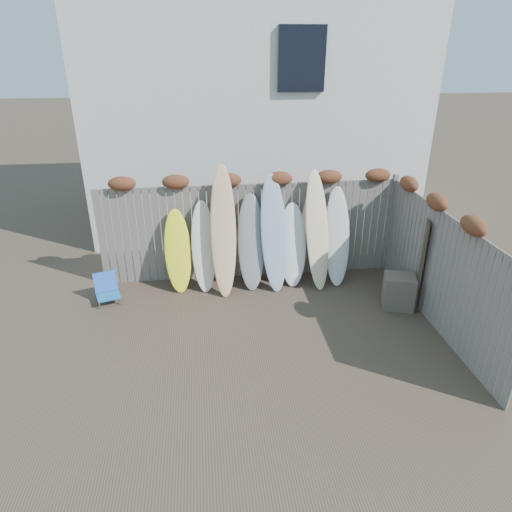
{
  "coord_description": "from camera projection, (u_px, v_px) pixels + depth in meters",
  "views": [
    {
      "loc": [
        -0.91,
        -6.22,
        4.47
      ],
      "look_at": [
        0.0,
        1.2,
        1.0
      ],
      "focal_mm": 32.0,
      "sensor_mm": 36.0,
      "label": 1
    }
  ],
  "objects": [
    {
      "name": "right_fence",
      "position": [
        439.0,
        263.0,
        7.66
      ],
      "size": [
        0.28,
        4.4,
        2.24
      ],
      "color": "slate",
      "rests_on": "ground"
    },
    {
      "name": "surfboard_0",
      "position": [
        178.0,
        251.0,
        8.92
      ],
      "size": [
        0.54,
        0.61,
        1.6
      ],
      "primitive_type": "ellipsoid",
      "rotation": [
        -0.31,
        0.0,
        0.06
      ],
      "color": "#FAFF21",
      "rests_on": "ground"
    },
    {
      "name": "house",
      "position": [
        250.0,
        97.0,
        12.14
      ],
      "size": [
        8.5,
        5.5,
        6.33
      ],
      "color": "silver",
      "rests_on": "ground"
    },
    {
      "name": "beach_chair",
      "position": [
        107.0,
        289.0,
        8.66
      ],
      "size": [
        0.54,
        0.55,
        0.56
      ],
      "color": "#2369B3",
      "rests_on": "ground"
    },
    {
      "name": "wooden_crate",
      "position": [
        399.0,
        292.0,
        8.44
      ],
      "size": [
        0.65,
        0.59,
        0.64
      ],
      "primitive_type": "cube",
      "rotation": [
        0.0,
        0.0,
        -0.29
      ],
      "color": "#706354",
      "rests_on": "ground"
    },
    {
      "name": "surfboard_7",
      "position": [
        337.0,
        237.0,
        9.15
      ],
      "size": [
        0.54,
        0.72,
        1.93
      ],
      "primitive_type": "ellipsoid",
      "rotation": [
        -0.31,
        0.0,
        -0.06
      ],
      "color": "silver",
      "rests_on": "ground"
    },
    {
      "name": "surfboard_1",
      "position": [
        204.0,
        247.0,
        8.93
      ],
      "size": [
        0.48,
        0.64,
        1.75
      ],
      "primitive_type": "ellipsoid",
      "rotation": [
        -0.31,
        0.0,
        0.01
      ],
      "color": "#F4E2C9",
      "rests_on": "ground"
    },
    {
      "name": "surfboard_4",
      "position": [
        274.0,
        233.0,
        8.91
      ],
      "size": [
        0.57,
        0.82,
        2.24
      ],
      "primitive_type": "ellipsoid",
      "rotation": [
        -0.31,
        0.0,
        0.07
      ],
      "color": "#8DA5C6",
      "rests_on": "ground"
    },
    {
      "name": "ground",
      "position": [
        265.0,
        341.0,
        7.59
      ],
      "size": [
        80.0,
        80.0,
        0.0
      ],
      "primitive_type": "plane",
      "color": "#493A2D"
    },
    {
      "name": "lattice_panel",
      "position": [
        421.0,
        256.0,
        8.57
      ],
      "size": [
        0.51,
        1.07,
        1.72
      ],
      "primitive_type": "cube",
      "rotation": [
        0.0,
        0.0,
        -0.42
      ],
      "color": "brown",
      "rests_on": "ground"
    },
    {
      "name": "surfboard_6",
      "position": [
        317.0,
        231.0,
        8.97
      ],
      "size": [
        0.54,
        0.84,
        2.29
      ],
      "primitive_type": "ellipsoid",
      "rotation": [
        -0.31,
        0.0,
        0.1
      ],
      "color": "beige",
      "rests_on": "ground"
    },
    {
      "name": "surfboard_2",
      "position": [
        223.0,
        232.0,
        8.71
      ],
      "size": [
        0.52,
        0.88,
        2.45
      ],
      "primitive_type": "ellipsoid",
      "rotation": [
        -0.31,
        0.0,
        -0.04
      ],
      "color": "#EB916A",
      "rests_on": "ground"
    },
    {
      "name": "surfboard_5",
      "position": [
        293.0,
        245.0,
        9.15
      ],
      "size": [
        0.58,
        0.63,
        1.64
      ],
      "primitive_type": "ellipsoid",
      "rotation": [
        -0.31,
        0.0,
        -0.06
      ],
      "color": "white",
      "rests_on": "ground"
    },
    {
      "name": "back_fence",
      "position": [
        252.0,
        223.0,
        9.25
      ],
      "size": [
        6.05,
        0.28,
        2.24
      ],
      "color": "slate",
      "rests_on": "ground"
    },
    {
      "name": "surfboard_3",
      "position": [
        251.0,
        242.0,
        8.99
      ],
      "size": [
        0.57,
        0.69,
        1.86
      ],
      "primitive_type": "ellipsoid",
      "rotation": [
        -0.31,
        0.0,
        -0.05
      ],
      "color": "gray",
      "rests_on": "ground"
    }
  ]
}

